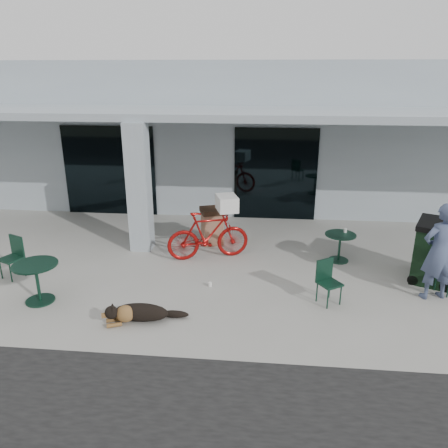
# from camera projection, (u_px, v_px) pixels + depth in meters

# --- Properties ---
(ground) EXTENTS (80.00, 80.00, 0.00)m
(ground) POSITION_uv_depth(u_px,v_px,m) (185.00, 295.00, 8.71)
(ground) COLOR #A19F98
(ground) RESTS_ON ground
(building) EXTENTS (22.00, 7.00, 4.50)m
(building) POSITION_uv_depth(u_px,v_px,m) (226.00, 127.00, 15.93)
(building) COLOR #A1AEB7
(building) RESTS_ON ground
(storefront_glass_left) EXTENTS (2.80, 0.06, 2.70)m
(storefront_glass_left) POSITION_uv_depth(u_px,v_px,m) (110.00, 171.00, 13.22)
(storefront_glass_left) COLOR black
(storefront_glass_left) RESTS_ON ground
(storefront_glass_right) EXTENTS (2.40, 0.06, 2.70)m
(storefront_glass_right) POSITION_uv_depth(u_px,v_px,m) (275.00, 174.00, 12.76)
(storefront_glass_right) COLOR black
(storefront_glass_right) RESTS_ON ground
(column) EXTENTS (0.50, 0.50, 3.12)m
(column) POSITION_uv_depth(u_px,v_px,m) (139.00, 188.00, 10.48)
(column) COLOR #A1AEB7
(column) RESTS_ON ground
(overhang) EXTENTS (22.00, 2.80, 0.18)m
(overhang) POSITION_uv_depth(u_px,v_px,m) (207.00, 113.00, 11.01)
(overhang) COLOR #A1AEB7
(overhang) RESTS_ON column
(bicycle) EXTENTS (2.01, 1.12, 1.16)m
(bicycle) POSITION_uv_depth(u_px,v_px,m) (208.00, 235.00, 10.23)
(bicycle) COLOR #980D0C
(bicycle) RESTS_ON ground
(laundry_basket) EXTENTS (0.60, 0.70, 0.35)m
(laundry_basket) POSITION_uv_depth(u_px,v_px,m) (227.00, 203.00, 10.07)
(laundry_basket) COLOR white
(laundry_basket) RESTS_ON bicycle
(dog) EXTENTS (1.18, 0.77, 0.37)m
(dog) POSITION_uv_depth(u_px,v_px,m) (141.00, 311.00, 7.76)
(dog) COLOR black
(dog) RESTS_ON ground
(cup_near_dog) EXTENTS (0.09, 0.09, 0.09)m
(cup_near_dog) POSITION_uv_depth(u_px,v_px,m) (210.00, 284.00, 9.04)
(cup_near_dog) COLOR white
(cup_near_dog) RESTS_ON ground
(cafe_table_near) EXTENTS (1.12, 1.12, 0.79)m
(cafe_table_near) POSITION_uv_depth(u_px,v_px,m) (38.00, 283.00, 8.35)
(cafe_table_near) COLOR #133728
(cafe_table_near) RESTS_ON ground
(cafe_chair_near) EXTENTS (0.56, 0.58, 0.91)m
(cafe_chair_near) POSITION_uv_depth(u_px,v_px,m) (11.00, 258.00, 9.30)
(cafe_chair_near) COLOR #133728
(cafe_chair_near) RESTS_ON ground
(cafe_table_far) EXTENTS (0.87, 0.87, 0.67)m
(cafe_table_far) POSITION_uv_depth(u_px,v_px,m) (339.00, 247.00, 10.17)
(cafe_table_far) COLOR #133728
(cafe_table_far) RESTS_ON ground
(cafe_chair_far_a) EXTENTS (0.56, 0.57, 0.86)m
(cafe_chair_far_a) POSITION_uv_depth(u_px,v_px,m) (330.00, 283.00, 8.27)
(cafe_chair_far_a) COLOR #133728
(cafe_chair_far_a) RESTS_ON ground
(person) EXTENTS (0.81, 0.64, 1.94)m
(person) POSITION_uv_depth(u_px,v_px,m) (439.00, 252.00, 8.31)
(person) COLOR #435072
(person) RESTS_ON ground
(cup_on_table) EXTENTS (0.09, 0.09, 0.10)m
(cup_on_table) POSITION_uv_depth(u_px,v_px,m) (345.00, 230.00, 10.15)
(cup_on_table) COLOR white
(cup_on_table) RESTS_ON cafe_table_far
(trash_receptacle) EXTENTS (0.71, 0.71, 0.95)m
(trash_receptacle) POSITION_uv_depth(u_px,v_px,m) (212.00, 226.00, 11.16)
(trash_receptacle) COLOR #91644B
(trash_receptacle) RESTS_ON ground
(wheeled_bin) EXTENTS (1.15, 1.26, 1.30)m
(wheeled_bin) POSITION_uv_depth(u_px,v_px,m) (435.00, 252.00, 9.14)
(wheeled_bin) COLOR black
(wheeled_bin) RESTS_ON ground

